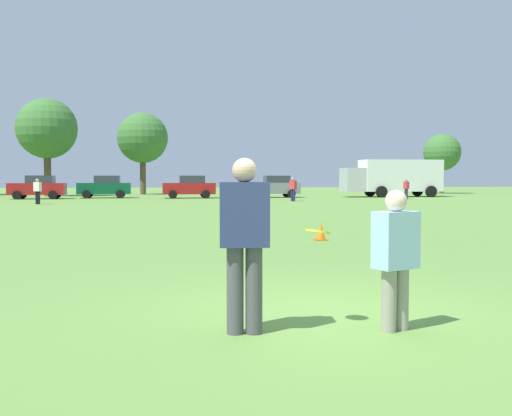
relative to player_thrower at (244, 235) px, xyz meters
name	(u,v)px	position (x,y,z in m)	size (l,w,h in m)	color
ground_plane	(325,315)	(1.04, 0.67, -1.02)	(197.15, 197.15, 0.00)	#608C3D
player_thrower	(244,235)	(0.00, 0.00, 0.00)	(0.53, 0.34, 1.82)	#4C4C51
player_defender	(396,253)	(1.58, -0.12, -0.20)	(0.53, 0.42, 1.49)	gray
frisbee	(318,232)	(0.82, 0.18, 0.01)	(0.27, 0.27, 0.08)	yellow
traffic_cone	(321,231)	(3.22, 9.04, -0.79)	(0.32, 0.32, 0.48)	#D8590C
parked_car_mid_left	(38,187)	(-10.39, 42.79, -0.10)	(4.22, 2.26, 1.82)	maroon
parked_car_center	(105,187)	(-5.46, 44.28, -0.10)	(4.22, 2.26, 1.82)	#0C4C2D
parked_car_mid_right	(190,187)	(1.32, 42.89, -0.10)	(4.22, 2.26, 1.82)	maroon
parked_car_near_right	(274,186)	(8.38, 43.45, -0.10)	(4.22, 2.26, 1.82)	slate
box_truck	(393,177)	(18.80, 43.50, 0.73)	(8.53, 3.09, 3.18)	white
bystander_sideline_watcher	(293,188)	(8.17, 35.17, -0.09)	(0.50, 0.52, 1.66)	#1E234C
bystander_far_jogger	(38,190)	(-8.48, 32.85, -0.13)	(0.50, 0.43, 1.58)	black
bystander_field_marshal	(406,188)	(17.69, 38.01, -0.14)	(0.35, 0.48, 1.56)	#1E234C
tree_center_elm	(47,129)	(-11.02, 50.33, 4.99)	(5.38, 5.38, 8.74)	brown
tree_east_birch	(143,138)	(-2.75, 54.68, 4.53)	(4.97, 4.97, 8.08)	brown
tree_east_oak	(442,152)	(28.15, 53.64, 3.29)	(3.86, 3.86, 6.27)	brown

